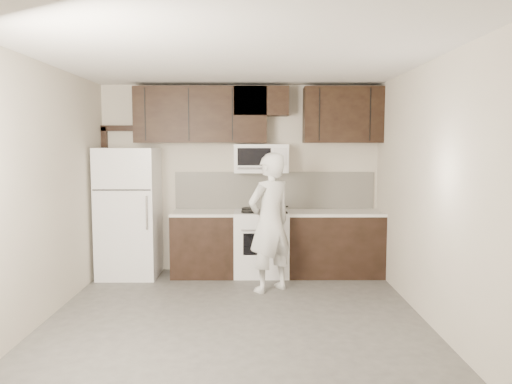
{
  "coord_description": "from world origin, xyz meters",
  "views": [
    {
      "loc": [
        0.19,
        -5.02,
        1.85
      ],
      "look_at": [
        0.22,
        0.9,
        1.28
      ],
      "focal_mm": 35.0,
      "sensor_mm": 36.0,
      "label": 1
    }
  ],
  "objects_px": {
    "stove": "(261,243)",
    "microwave": "(261,158)",
    "person": "(270,222)",
    "refrigerator": "(129,213)"
  },
  "relations": [
    {
      "from": "stove",
      "to": "microwave",
      "type": "relative_size",
      "value": 1.24
    },
    {
      "from": "person",
      "to": "refrigerator",
      "type": "bearing_deg",
      "value": -57.67
    },
    {
      "from": "person",
      "to": "stove",
      "type": "bearing_deg",
      "value": -120.14
    },
    {
      "from": "refrigerator",
      "to": "person",
      "type": "xyz_separation_m",
      "value": [
        1.95,
        -0.73,
        -0.03
      ]
    },
    {
      "from": "microwave",
      "to": "person",
      "type": "relative_size",
      "value": 0.43
    },
    {
      "from": "person",
      "to": "microwave",
      "type": "bearing_deg",
      "value": -121.04
    },
    {
      "from": "stove",
      "to": "microwave",
      "type": "bearing_deg",
      "value": 90.1
    },
    {
      "from": "microwave",
      "to": "refrigerator",
      "type": "height_order",
      "value": "microwave"
    },
    {
      "from": "refrigerator",
      "to": "person",
      "type": "bearing_deg",
      "value": -20.53
    },
    {
      "from": "refrigerator",
      "to": "person",
      "type": "distance_m",
      "value": 2.08
    }
  ]
}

